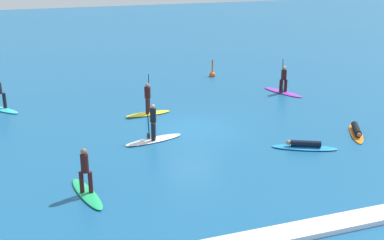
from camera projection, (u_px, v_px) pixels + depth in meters
ground_plane at (192, 129)px, 24.91m from camera, size 120.00×120.00×0.00m
surfer_on_green_board at (86, 184)px, 18.07m from camera, size 1.15×2.94×1.86m
surfer_on_orange_board at (356, 131)px, 24.23m from camera, size 1.91×2.79×0.40m
surfer_on_yellow_board at (148, 107)px, 27.02m from camera, size 2.63×0.97×2.25m
surfer_on_blue_board at (304, 146)px, 22.43m from camera, size 2.97×1.92×0.40m
surfer_on_teal_board at (0, 102)px, 27.78m from camera, size 2.20×2.62×2.12m
surfer_on_white_board at (153, 133)px, 23.28m from camera, size 3.02×1.33×2.13m
surfer_on_purple_board at (283, 86)px, 31.18m from camera, size 1.72×3.13×2.28m
marker_buoy at (212, 74)px, 35.37m from camera, size 0.45×0.45×1.35m
wave_crest at (298, 231)px, 15.67m from camera, size 18.33×0.90×0.18m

